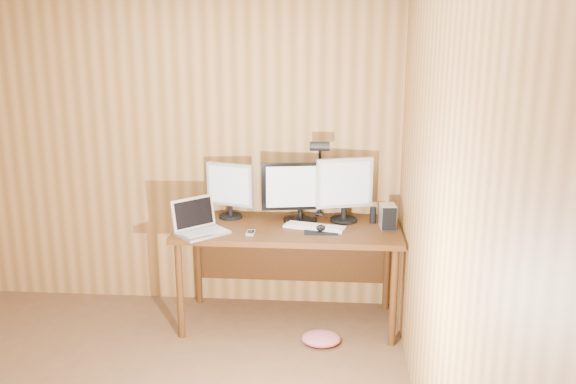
# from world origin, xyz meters

# --- Properties ---
(room_shell) EXTENTS (4.00, 4.00, 4.00)m
(room_shell) POSITION_xyz_m (0.00, 0.00, 1.25)
(room_shell) COLOR brown
(room_shell) RESTS_ON ground
(desk) EXTENTS (1.60, 0.70, 0.75)m
(desk) POSITION_xyz_m (0.93, 1.70, 0.63)
(desk) COLOR #48270F
(desk) RESTS_ON floor
(monitor_center) EXTENTS (0.57, 0.25, 0.44)m
(monitor_center) POSITION_xyz_m (1.01, 1.77, 0.98)
(monitor_center) COLOR black
(monitor_center) RESTS_ON desk
(monitor_left) EXTENTS (0.36, 0.17, 0.42)m
(monitor_left) POSITION_xyz_m (0.48, 1.81, 0.97)
(monitor_left) COLOR black
(monitor_left) RESTS_ON desk
(monitor_right) EXTENTS (0.41, 0.20, 0.47)m
(monitor_right) POSITION_xyz_m (1.33, 1.79, 1.01)
(monitor_right) COLOR black
(monitor_right) RESTS_ON desk
(laptop) EXTENTS (0.42, 0.41, 0.24)m
(laptop) POSITION_xyz_m (0.32, 1.45, 0.81)
(laptop) COLOR silver
(laptop) RESTS_ON desk
(keyboard) EXTENTS (0.45, 0.24, 0.02)m
(keyboard) POSITION_xyz_m (1.12, 1.61, 0.76)
(keyboard) COLOR silver
(keyboard) RESTS_ON desk
(mousepad) EXTENTS (0.25, 0.21, 0.00)m
(mousepad) POSITION_xyz_m (1.16, 1.55, 0.75)
(mousepad) COLOR black
(mousepad) RESTS_ON desk
(mouse) EXTENTS (0.08, 0.11, 0.04)m
(mouse) POSITION_xyz_m (1.16, 1.55, 0.77)
(mouse) COLOR black
(mouse) RESTS_ON mousepad
(hard_drive) EXTENTS (0.12, 0.16, 0.17)m
(hard_drive) POSITION_xyz_m (1.64, 1.66, 0.83)
(hard_drive) COLOR silver
(hard_drive) RESTS_ON desk
(phone) EXTENTS (0.06, 0.11, 0.02)m
(phone) POSITION_xyz_m (0.68, 1.45, 0.76)
(phone) COLOR silver
(phone) RESTS_ON desk
(speaker) EXTENTS (0.05, 0.05, 0.12)m
(speaker) POSITION_xyz_m (1.54, 1.76, 0.81)
(speaker) COLOR black
(speaker) RESTS_ON desk
(desk_lamp) EXTENTS (0.14, 0.21, 0.63)m
(desk_lamp) POSITION_xyz_m (1.14, 1.86, 1.14)
(desk_lamp) COLOR black
(desk_lamp) RESTS_ON desk
(fabric_pile) EXTENTS (0.29, 0.25, 0.09)m
(fabric_pile) POSITION_xyz_m (1.18, 1.31, 0.04)
(fabric_pile) COLOR #B85964
(fabric_pile) RESTS_ON floor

